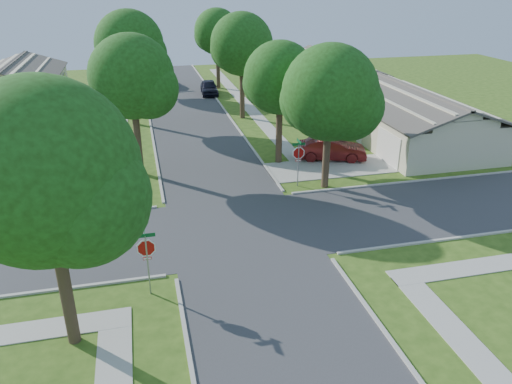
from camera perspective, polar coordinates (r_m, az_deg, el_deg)
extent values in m
plane|color=#314F15|center=(25.91, -1.98, -4.22)|extent=(100.00, 100.00, 0.00)
cube|color=#333335|center=(25.91, -1.98, -4.21)|extent=(7.00, 100.00, 0.02)
cube|color=#9E9B91|center=(51.04, -1.20, 10.05)|extent=(1.20, 40.00, 0.04)
cube|color=#9E9B91|center=(49.96, -15.16, 8.93)|extent=(1.20, 40.00, 0.04)
cube|color=#9E9B91|center=(34.25, 8.62, 2.77)|extent=(8.80, 3.60, 0.05)
cube|color=gray|center=(20.78, -12.24, -8.20)|extent=(0.06, 0.06, 2.70)
cylinder|color=white|center=(20.37, -12.44, -6.29)|extent=(1.05, 0.02, 1.05)
cylinder|color=#A90E0B|center=(20.37, -12.44, -6.29)|extent=(0.90, 0.03, 0.90)
cube|color=#A90E0B|center=(20.61, -12.32, -7.42)|extent=(0.34, 0.03, 0.12)
cube|color=white|center=(20.61, -12.32, -7.42)|extent=(0.30, 0.03, 0.08)
cube|color=#0C5426|center=(20.10, -12.58, -4.88)|extent=(0.80, 0.02, 0.16)
cube|color=#0C5426|center=(20.01, -12.62, -4.43)|extent=(0.02, 0.80, 0.16)
cube|color=gray|center=(30.62, 4.84, 3.04)|extent=(0.06, 0.06, 2.70)
cylinder|color=white|center=(30.35, 4.89, 4.45)|extent=(1.05, 0.02, 1.05)
cylinder|color=#A90E0B|center=(30.35, 4.89, 4.45)|extent=(0.90, 0.03, 0.90)
cube|color=#A90E0B|center=(30.51, 4.86, 3.62)|extent=(0.34, 0.03, 0.12)
cube|color=white|center=(30.51, 4.86, 3.62)|extent=(0.30, 0.03, 0.08)
cube|color=#0C5426|center=(30.16, 4.92, 5.47)|extent=(0.80, 0.02, 0.16)
cube|color=#0C5426|center=(30.11, 4.94, 5.79)|extent=(0.02, 0.80, 0.16)
cylinder|color=#38281C|center=(34.30, 2.64, 6.50)|extent=(0.44, 0.44, 3.95)
sphere|color=#1A3C0F|center=(33.34, 2.77, 12.92)|extent=(4.80, 4.80, 4.80)
sphere|color=#1A3C0F|center=(33.25, 4.40, 11.79)|extent=(3.46, 3.46, 3.46)
sphere|color=#1A3C0F|center=(33.81, 1.27, 12.27)|extent=(3.26, 3.26, 3.26)
cylinder|color=#38281C|center=(45.51, -1.59, 11.10)|extent=(0.44, 0.44, 4.30)
sphere|color=#1A3C0F|center=(44.75, -1.65, 16.56)|extent=(5.40, 5.40, 5.40)
sphere|color=#1A3C0F|center=(44.52, -0.26, 15.65)|extent=(3.89, 3.89, 3.89)
sphere|color=#1A3C0F|center=(45.32, -2.87, 15.94)|extent=(3.67, 3.67, 3.67)
cylinder|color=#38281C|center=(58.05, -4.36, 13.78)|extent=(0.44, 0.44, 4.20)
sphere|color=#1A3C0F|center=(57.48, -4.49, 17.83)|extent=(5.00, 5.00, 5.00)
sphere|color=#1A3C0F|center=(57.20, -3.48, 17.20)|extent=(3.60, 3.60, 3.60)
sphere|color=#1A3C0F|center=(58.03, -5.34, 17.36)|extent=(3.40, 3.40, 3.40)
cylinder|color=#38281C|center=(33.00, -13.32, 5.44)|extent=(0.44, 0.44, 4.25)
sphere|color=#1A3C0F|center=(31.96, -14.05, 12.68)|extent=(5.20, 5.20, 5.20)
sphere|color=#1A3C0F|center=(31.58, -12.24, 11.51)|extent=(3.74, 3.74, 3.74)
sphere|color=#1A3C0F|center=(32.71, -15.36, 11.85)|extent=(3.54, 3.54, 3.54)
cylinder|color=#38281C|center=(44.56, -13.69, 10.26)|extent=(0.44, 0.44, 4.44)
sphere|color=#1A3C0F|center=(43.77, -14.28, 16.03)|extent=(5.60, 5.60, 5.60)
sphere|color=#1A3C0F|center=(43.31, -12.85, 15.15)|extent=(4.03, 4.03, 4.03)
sphere|color=#1A3C0F|center=(44.54, -15.33, 15.32)|extent=(3.81, 3.81, 3.81)
cylinder|color=#38281C|center=(57.35, -13.89, 12.90)|extent=(0.44, 0.44, 3.90)
sphere|color=#1A3C0F|center=(56.79, -14.28, 16.64)|extent=(4.60, 4.60, 4.60)
sphere|color=#1A3C0F|center=(56.41, -13.37, 16.09)|extent=(3.31, 3.31, 3.31)
sphere|color=#1A3C0F|center=(57.43, -14.95, 16.18)|extent=(3.13, 3.13, 3.13)
cylinder|color=#38281C|center=(18.72, -20.85, -10.84)|extent=(0.44, 0.44, 4.04)
sphere|color=#1A3C0F|center=(16.70, -23.09, 2.14)|extent=(6.00, 6.00, 6.00)
sphere|color=#1A3C0F|center=(16.26, -19.33, -0.70)|extent=(4.32, 4.32, 4.32)
sphere|color=#1A3C0F|center=(17.77, -25.30, 0.92)|extent=(4.08, 4.08, 4.08)
cylinder|color=#38281C|center=(30.56, 8.01, 3.68)|extent=(0.44, 0.44, 3.54)
sphere|color=#1A3C0F|center=(29.42, 8.47, 11.18)|extent=(5.60, 5.60, 5.60)
sphere|color=#1A3C0F|center=(29.45, 10.59, 9.64)|extent=(4.03, 4.03, 4.03)
sphere|color=#1A3C0F|center=(29.88, 6.39, 10.38)|extent=(3.81, 3.81, 3.81)
cube|color=#B7AD90|center=(40.66, 17.44, 7.37)|extent=(8.00, 13.00, 2.80)
cube|color=#423F39|center=(41.22, 20.23, 10.17)|extent=(4.42, 13.60, 1.56)
cube|color=#423F39|center=(39.18, 15.25, 10.14)|extent=(4.42, 13.60, 1.56)
cube|color=silver|center=(35.57, 14.85, 4.88)|extent=(0.06, 3.20, 2.20)
cube|color=silver|center=(39.46, 11.81, 6.87)|extent=(0.06, 0.90, 2.00)
cube|color=#1E2633|center=(41.58, 10.38, 8.64)|extent=(0.06, 1.80, 1.10)
cube|color=#B7AD90|center=(56.40, 8.22, 12.59)|extent=(8.00, 13.00, 2.80)
cube|color=#423F39|center=(56.80, 10.29, 14.64)|extent=(4.42, 13.60, 1.56)
cube|color=#423F39|center=(55.34, 6.36, 14.63)|extent=(4.42, 13.60, 1.56)
cube|color=silver|center=(51.50, 5.53, 11.31)|extent=(0.06, 3.20, 2.20)
cube|color=silver|center=(55.75, 4.00, 12.22)|extent=(0.06, 0.90, 2.00)
cube|color=#1E2633|center=(58.08, 3.24, 13.26)|extent=(0.06, 1.80, 1.10)
cube|color=silver|center=(36.10, -24.83, 3.70)|extent=(0.06, 3.20, 2.20)
cube|color=silver|center=(40.39, -23.76, 5.72)|extent=(0.06, 0.90, 2.00)
cube|color=#1E2633|center=(42.71, -23.38, 7.47)|extent=(0.06, 1.80, 1.10)
cube|color=#B7AD90|center=(56.67, -25.45, 10.62)|extent=(8.00, 13.00, 2.80)
cube|color=#423F39|center=(55.94, -23.79, 12.92)|extent=(4.42, 13.60, 1.56)
cube|color=silver|center=(52.27, -21.79, 9.93)|extent=(0.06, 3.20, 2.20)
cube|color=silver|center=(56.70, -21.24, 10.89)|extent=(0.06, 0.90, 2.00)
cube|color=#1E2633|center=(59.13, -21.05, 11.94)|extent=(0.06, 1.80, 1.10)
imported|color=#521111|center=(35.59, 8.63, 4.90)|extent=(5.09, 3.11, 1.58)
imported|color=black|center=(55.34, -5.38, 11.82)|extent=(2.08, 4.52, 1.50)
imported|color=black|center=(60.78, -10.45, 12.58)|extent=(2.49, 5.06, 1.41)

